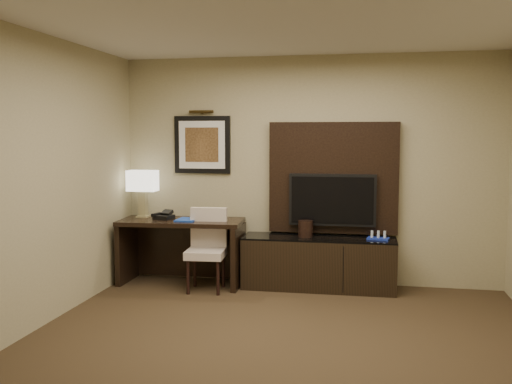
% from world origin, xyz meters
% --- Properties ---
extents(floor, '(4.50, 5.00, 0.01)m').
position_xyz_m(floor, '(0.00, 0.00, -0.01)').
color(floor, '#332517').
rests_on(floor, ground).
extents(ceiling, '(4.50, 5.00, 0.01)m').
position_xyz_m(ceiling, '(0.00, 0.00, 2.70)').
color(ceiling, silver).
rests_on(ceiling, wall_back).
extents(wall_back, '(4.50, 0.01, 2.70)m').
position_xyz_m(wall_back, '(0.00, 2.50, 1.35)').
color(wall_back, tan).
rests_on(wall_back, floor).
extents(wall_front, '(4.50, 0.01, 2.70)m').
position_xyz_m(wall_front, '(0.00, -2.50, 1.35)').
color(wall_front, tan).
rests_on(wall_front, floor).
extents(wall_left, '(0.01, 5.00, 2.70)m').
position_xyz_m(wall_left, '(-2.25, 0.00, 1.35)').
color(wall_left, tan).
rests_on(wall_left, floor).
extents(desk, '(1.48, 0.71, 0.77)m').
position_xyz_m(desk, '(-1.46, 2.10, 0.39)').
color(desk, black).
rests_on(desk, floor).
extents(credenza, '(1.75, 0.50, 0.60)m').
position_xyz_m(credenza, '(0.16, 2.20, 0.30)').
color(credenza, black).
rests_on(credenza, floor).
extents(tv_wall_panel, '(1.50, 0.12, 1.30)m').
position_xyz_m(tv_wall_panel, '(0.30, 2.44, 1.27)').
color(tv_wall_panel, black).
rests_on(tv_wall_panel, wall_back).
extents(tv, '(1.00, 0.08, 0.60)m').
position_xyz_m(tv, '(0.30, 2.34, 1.02)').
color(tv, black).
rests_on(tv, tv_wall_panel).
extents(artwork, '(0.70, 0.04, 0.70)m').
position_xyz_m(artwork, '(-1.30, 2.48, 1.65)').
color(artwork, black).
rests_on(artwork, wall_back).
extents(picture_light, '(0.04, 0.04, 0.30)m').
position_xyz_m(picture_light, '(-1.30, 2.44, 2.05)').
color(picture_light, '#413115').
rests_on(picture_light, wall_back).
extents(desk_chair, '(0.46, 0.52, 0.88)m').
position_xyz_m(desk_chair, '(-1.09, 1.86, 0.44)').
color(desk_chair, beige).
rests_on(desk_chair, floor).
extents(table_lamp, '(0.40, 0.25, 0.62)m').
position_xyz_m(table_lamp, '(-1.98, 2.21, 1.08)').
color(table_lamp, '#988C5E').
rests_on(table_lamp, desk).
extents(desk_phone, '(0.24, 0.23, 0.10)m').
position_xyz_m(desk_phone, '(-1.67, 2.09, 0.82)').
color(desk_phone, black).
rests_on(desk_phone, desk).
extents(blue_folder, '(0.23, 0.30, 0.02)m').
position_xyz_m(blue_folder, '(-1.37, 2.05, 0.78)').
color(blue_folder, '#193EA4').
rests_on(blue_folder, desk).
extents(book, '(0.16, 0.07, 0.21)m').
position_xyz_m(book, '(-1.34, 2.08, 0.88)').
color(book, tan).
rests_on(book, desk).
extents(ice_bucket, '(0.20, 0.20, 0.19)m').
position_xyz_m(ice_bucket, '(0.01, 2.20, 0.70)').
color(ice_bucket, black).
rests_on(ice_bucket, credenza).
extents(minibar_tray, '(0.26, 0.19, 0.09)m').
position_xyz_m(minibar_tray, '(0.83, 2.19, 0.64)').
color(minibar_tray, navy).
rests_on(minibar_tray, credenza).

